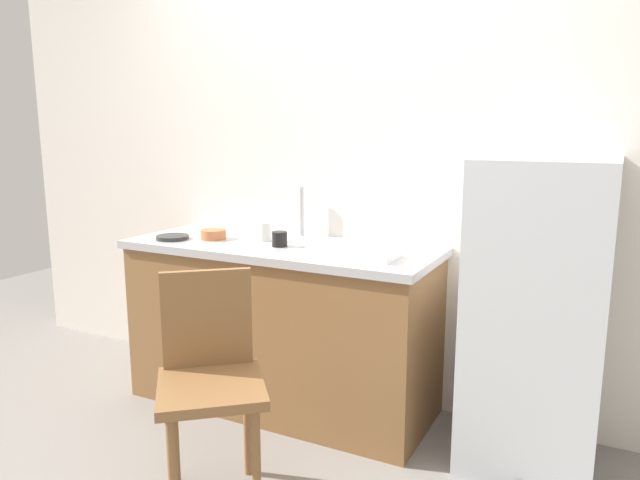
{
  "coord_description": "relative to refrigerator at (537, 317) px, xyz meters",
  "views": [
    {
      "loc": [
        1.25,
        -1.89,
        1.45
      ],
      "look_at": [
        -0.02,
        0.6,
        0.92
      ],
      "focal_mm": 33.27,
      "sensor_mm": 36.0,
      "label": 1
    }
  ],
  "objects": [
    {
      "name": "cup_black",
      "position": [
        -1.22,
        -0.06,
        0.24
      ],
      "size": [
        0.08,
        0.08,
        0.07
      ],
      "primitive_type": "cylinder",
      "color": "black",
      "rests_on": "countertop"
    },
    {
      "name": "ground_plane",
      "position": [
        -0.98,
        -0.65,
        -0.67
      ],
      "size": [
        8.0,
        8.0,
        0.0
      ],
      "primitive_type": "plane",
      "color": "gray"
    },
    {
      "name": "dish_tray",
      "position": [
        -0.74,
        -0.11,
        0.23
      ],
      "size": [
        0.28,
        0.2,
        0.05
      ],
      "primitive_type": "cube",
      "color": "white",
      "rests_on": "countertop"
    },
    {
      "name": "cup_white",
      "position": [
        -1.36,
        0.02,
        0.25
      ],
      "size": [
        0.07,
        0.07,
        0.1
      ],
      "primitive_type": "cylinder",
      "color": "white",
      "rests_on": "countertop"
    },
    {
      "name": "back_wall",
      "position": [
        -0.98,
        0.35,
        0.54
      ],
      "size": [
        4.8,
        0.1,
        2.42
      ],
      "primitive_type": "cube",
      "color": "white",
      "rests_on": "ground_plane"
    },
    {
      "name": "countertop",
      "position": [
        -1.25,
        -0.0,
        0.18
      ],
      "size": [
        1.61,
        0.64,
        0.04
      ],
      "primitive_type": "cube",
      "color": "#B7B7BC",
      "rests_on": "cabinet_base"
    },
    {
      "name": "chair",
      "position": [
        -1.1,
        -0.8,
        -0.17
      ],
      "size": [
        0.56,
        0.56,
        0.89
      ],
      "rotation": [
        0.0,
        0.0,
        0.7
      ],
      "color": "olive",
      "rests_on": "ground_plane"
    },
    {
      "name": "refrigerator",
      "position": [
        0.0,
        0.0,
        0.0
      ],
      "size": [
        0.54,
        0.59,
        1.33
      ],
      "primitive_type": "cube",
      "color": "silver",
      "rests_on": "ground_plane"
    },
    {
      "name": "hotplate",
      "position": [
        -1.83,
        -0.16,
        0.21
      ],
      "size": [
        0.17,
        0.17,
        0.02
      ],
      "primitive_type": "cylinder",
      "color": "#2D2D2D",
      "rests_on": "countertop"
    },
    {
      "name": "faucet",
      "position": [
        -1.27,
        0.25,
        0.33
      ],
      "size": [
        0.02,
        0.02,
        0.27
      ],
      "primitive_type": "cylinder",
      "color": "#B7B7BC",
      "rests_on": "countertop"
    },
    {
      "name": "terracotta_bowl",
      "position": [
        -1.64,
        -0.06,
        0.23
      ],
      "size": [
        0.13,
        0.13,
        0.05
      ],
      "primitive_type": "cylinder",
      "color": "#C67042",
      "rests_on": "countertop"
    },
    {
      "name": "cabinet_base",
      "position": [
        -1.25,
        -0.0,
        -0.25
      ],
      "size": [
        1.57,
        0.6,
        0.83
      ],
      "primitive_type": "cube",
      "color": "olive",
      "rests_on": "ground_plane"
    }
  ]
}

